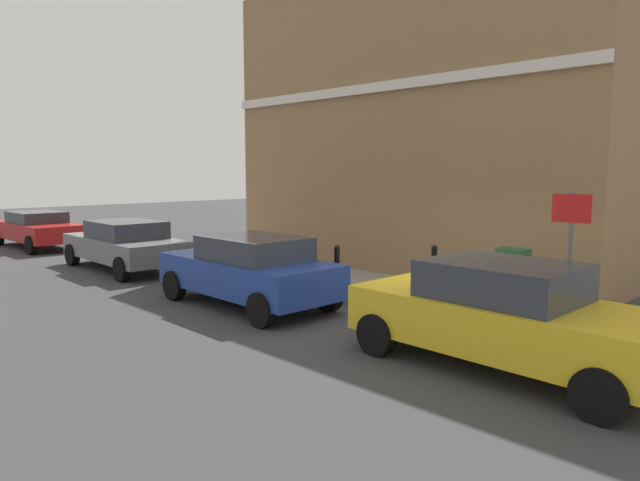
% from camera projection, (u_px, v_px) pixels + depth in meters
% --- Properties ---
extents(ground, '(80.00, 80.00, 0.00)m').
position_uv_depth(ground, '(414.00, 328.00, 10.02)').
color(ground, '#38383A').
extents(sidewalk, '(2.77, 30.00, 0.15)m').
position_uv_depth(sidewalk, '(273.00, 270.00, 15.51)').
color(sidewalk, gray).
rests_on(sidewalk, ground).
extents(corner_building, '(7.25, 11.00, 8.02)m').
position_uv_depth(corner_building, '(455.00, 129.00, 16.73)').
color(corner_building, olive).
rests_on(corner_building, ground).
extents(car_yellow, '(1.97, 4.36, 1.52)m').
position_uv_depth(car_yellow, '(504.00, 314.00, 7.91)').
color(car_yellow, gold).
rests_on(car_yellow, ground).
extents(car_blue, '(1.94, 4.16, 1.46)m').
position_uv_depth(car_blue, '(249.00, 269.00, 11.61)').
color(car_blue, navy).
rests_on(car_blue, ground).
extents(car_grey, '(2.02, 4.53, 1.38)m').
position_uv_depth(car_grey, '(125.00, 244.00, 15.93)').
color(car_grey, slate).
rests_on(car_grey, ground).
extents(car_red, '(1.92, 4.52, 1.31)m').
position_uv_depth(car_red, '(38.00, 228.00, 20.51)').
color(car_red, maroon).
rests_on(car_red, ground).
extents(utility_cabinet, '(0.46, 0.61, 1.15)m').
position_uv_depth(utility_cabinet, '(512.00, 281.00, 10.83)').
color(utility_cabinet, '#1E4C28').
rests_on(utility_cabinet, sidewalk).
extents(bollard_near_cabinet, '(0.14, 0.14, 1.04)m').
position_uv_depth(bollard_near_cabinet, '(434.00, 267.00, 12.19)').
color(bollard_near_cabinet, black).
rests_on(bollard_near_cabinet, sidewalk).
extents(bollard_far_kerb, '(0.14, 0.14, 1.04)m').
position_uv_depth(bollard_far_kerb, '(337.00, 267.00, 12.19)').
color(bollard_far_kerb, black).
rests_on(bollard_far_kerb, sidewalk).
extents(street_sign, '(0.08, 0.60, 2.30)m').
position_uv_depth(street_sign, '(570.00, 243.00, 8.73)').
color(street_sign, '#59595B').
rests_on(street_sign, sidewalk).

